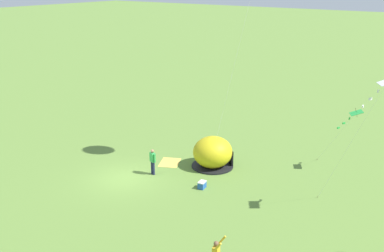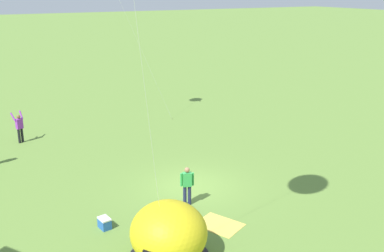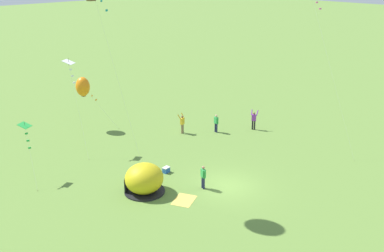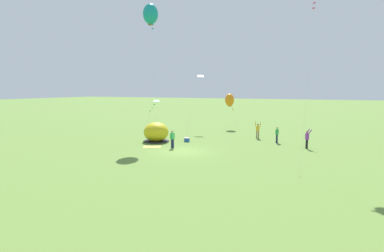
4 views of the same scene
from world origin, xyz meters
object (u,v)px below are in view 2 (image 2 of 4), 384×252
cooler_box (105,223)px  person_arms_raised (19,127)px  popup_tent (169,234)px  person_near_tent (187,184)px

cooler_box → person_arms_raised: (12.09, 1.22, 0.78)m
popup_tent → person_near_tent: 4.11m
popup_tent → person_arms_raised: 15.38m
person_near_tent → person_arms_raised: size_ratio=0.91×
person_near_tent → person_arms_raised: bearing=22.6°
person_near_tent → person_arms_raised: person_arms_raised is taller
popup_tent → person_arms_raised: size_ratio=1.49×
popup_tent → person_arms_raised: bearing=9.3°
person_near_tent → popup_tent: bearing=143.1°
popup_tent → person_near_tent: popup_tent is taller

